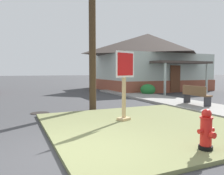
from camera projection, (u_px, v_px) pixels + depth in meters
ground_plane at (75, 158)px, 4.21m from camera, size 160.00×160.00×0.00m
grass_corner_patch at (145, 125)px, 6.58m from camera, size 5.56×5.67×0.08m
sidewalk_strip at (171, 101)px, 11.62m from camera, size 2.20×15.00×0.12m
fire_hydrant at (206, 131)px, 4.38m from camera, size 0.38×0.34×0.81m
stop_sign at (124, 86)px, 6.96m from camera, size 0.76×0.39×2.16m
manhole_cover at (40, 113)px, 8.60m from camera, size 0.70×0.70×0.02m
street_bench at (196, 94)px, 10.06m from camera, size 0.46×1.45×0.85m
corner_house at (148, 61)px, 20.23m from camera, size 8.81×9.18×4.97m
shrub_near_porch at (148, 90)px, 15.06m from camera, size 1.01×1.01×0.75m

